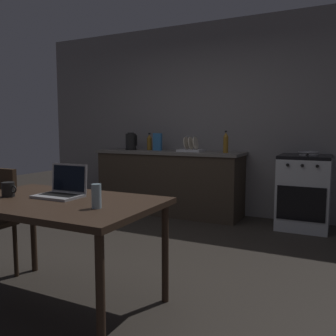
% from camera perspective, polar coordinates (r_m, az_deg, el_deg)
% --- Properties ---
extents(ground_plane, '(12.00, 12.00, 0.00)m').
position_cam_1_polar(ground_plane, '(3.36, -7.17, -15.30)').
color(ground_plane, '#2D2823').
extents(back_wall, '(6.40, 0.10, 2.74)m').
position_cam_1_polar(back_wall, '(5.21, 10.27, 7.71)').
color(back_wall, gray).
rests_on(back_wall, ground_plane).
extents(kitchen_counter, '(2.16, 0.64, 0.91)m').
position_cam_1_polar(kitchen_counter, '(5.23, 0.23, -2.24)').
color(kitchen_counter, '#382D23').
rests_on(kitchen_counter, ground_plane).
extents(stove_oven, '(0.60, 0.62, 0.91)m').
position_cam_1_polar(stove_oven, '(4.73, 20.82, -3.59)').
color(stove_oven, '#B7BABF').
rests_on(stove_oven, ground_plane).
extents(dining_table, '(1.40, 0.87, 0.75)m').
position_cam_1_polar(dining_table, '(2.57, -17.28, -6.34)').
color(dining_table, '#332319').
rests_on(dining_table, ground_plane).
extents(laptop, '(0.32, 0.24, 0.23)m').
position_cam_1_polar(laptop, '(2.66, -16.56, -3.40)').
color(laptop, '#99999E').
rests_on(laptop, dining_table).
extents(electric_kettle, '(0.19, 0.17, 0.26)m').
position_cam_1_polar(electric_kettle, '(5.49, -5.93, 4.22)').
color(electric_kettle, black).
rests_on(electric_kettle, kitchen_counter).
extents(bottle, '(0.07, 0.07, 0.29)m').
position_cam_1_polar(bottle, '(4.82, 9.19, 4.05)').
color(bottle, '#8C601E').
rests_on(bottle, kitchen_counter).
extents(frying_pan, '(0.24, 0.41, 0.05)m').
position_cam_1_polar(frying_pan, '(4.65, 21.50, 2.19)').
color(frying_pan, gray).
rests_on(frying_pan, stove_oven).
extents(coffee_mug, '(0.13, 0.09, 0.10)m').
position_cam_1_polar(coffee_mug, '(2.79, -24.10, -3.13)').
color(coffee_mug, black).
rests_on(coffee_mug, dining_table).
extents(drinking_glass, '(0.06, 0.06, 0.15)m').
position_cam_1_polar(drinking_glass, '(2.22, -11.34, -4.42)').
color(drinking_glass, '#99B7C6').
rests_on(drinking_glass, dining_table).
extents(cereal_box, '(0.13, 0.05, 0.25)m').
position_cam_1_polar(cereal_box, '(5.29, -1.68, 4.19)').
color(cereal_box, '#3372B2').
rests_on(cereal_box, kitchen_counter).
extents(dish_rack, '(0.34, 0.26, 0.21)m').
position_cam_1_polar(dish_rack, '(5.04, 3.67, 3.16)').
color(dish_rack, silver).
rests_on(dish_rack, kitchen_counter).
extents(bottle_b, '(0.07, 0.07, 0.26)m').
position_cam_1_polar(bottle_b, '(5.42, -2.99, 4.16)').
color(bottle_b, '#8C601E').
rests_on(bottle_b, kitchen_counter).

